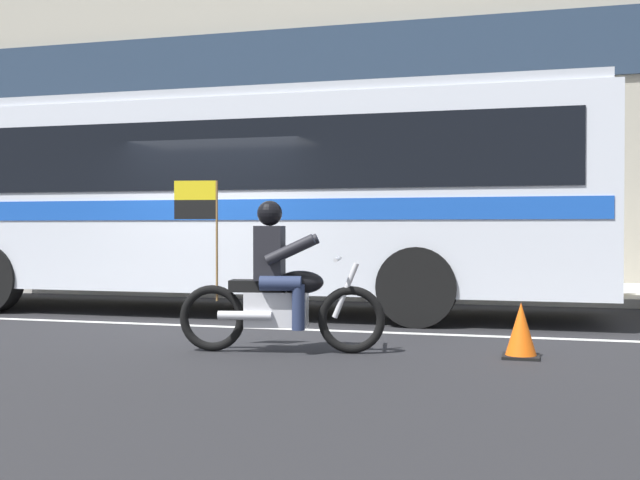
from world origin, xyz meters
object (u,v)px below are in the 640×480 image
at_px(transit_bus, 230,189).
at_px(fire_hydrant, 616,273).
at_px(motorcycle_with_rider, 279,288).
at_px(traffic_cone, 521,332).

bearing_deg(transit_bus, fire_hydrant, 25.08).
bearing_deg(motorcycle_with_rider, transit_bus, 118.83).
bearing_deg(traffic_cone, motorcycle_with_rider, -173.01).
relative_size(motorcycle_with_rider, fire_hydrant, 2.90).
relative_size(transit_bus, motorcycle_with_rider, 5.09).
distance_m(transit_bus, fire_hydrant, 6.58).
bearing_deg(fire_hydrant, transit_bus, -154.92).
xyz_separation_m(transit_bus, fire_hydrant, (5.83, 2.73, -1.36)).
relative_size(transit_bus, traffic_cone, 20.13).
xyz_separation_m(motorcycle_with_rider, traffic_cone, (2.42, 0.30, -0.41)).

